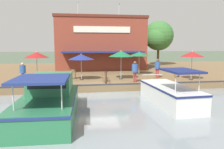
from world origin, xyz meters
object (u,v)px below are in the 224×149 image
(patio_umbrella_by_entrance, at_px, (139,54))
(tree_behind_restaurant, at_px, (158,36))
(patio_umbrella_mid_patio_right, at_px, (81,57))
(person_at_quay_edge, at_px, (23,70))
(cafe_chair_under_first_umbrella, at_px, (105,76))
(cafe_chair_facing_river, at_px, (73,73))
(motorboat_mid_row, at_px, (51,98))
(patio_umbrella_mid_patio_left, at_px, (37,55))
(patio_umbrella_near_quay_edge, at_px, (121,54))
(mooring_post, at_px, (106,78))
(tree_downstream_bank, at_px, (111,39))
(waterfront_restaurant, at_px, (99,43))
(person_mid_patio, at_px, (157,66))
(motorboat_second_along, at_px, (166,92))
(person_near_entrance, at_px, (135,69))
(cafe_chair_far_corner_seat, at_px, (177,72))
(patio_umbrella_far_corner, at_px, (192,54))

(patio_umbrella_by_entrance, xyz_separation_m, tree_behind_restaurant, (-9.83, 5.73, 2.23))
(patio_umbrella_mid_patio_right, relative_size, person_at_quay_edge, 1.40)
(cafe_chair_under_first_umbrella, bearing_deg, cafe_chair_facing_river, -129.26)
(patio_umbrella_mid_patio_right, distance_m, motorboat_mid_row, 8.14)
(patio_umbrella_mid_patio_left, distance_m, cafe_chair_under_first_umbrella, 6.45)
(patio_umbrella_near_quay_edge, bearing_deg, mooring_post, -33.67)
(patio_umbrella_mid_patio_left, bearing_deg, patio_umbrella_by_entrance, 102.60)
(tree_downstream_bank, bearing_deg, waterfront_restaurant, -24.16)
(mooring_post, bearing_deg, person_at_quay_edge, -106.13)
(patio_umbrella_mid_patio_right, distance_m, person_mid_patio, 7.10)
(waterfront_restaurant, distance_m, motorboat_second_along, 17.43)
(person_near_entrance, xyz_separation_m, tree_behind_restaurant, (-14.70, 7.47, 3.26))
(cafe_chair_far_corner_seat, relative_size, person_at_quay_edge, 0.51)
(cafe_chair_far_corner_seat, relative_size, cafe_chair_under_first_umbrella, 1.00)
(cafe_chair_under_first_umbrella, height_order, tree_behind_restaurant, tree_behind_restaurant)
(patio_umbrella_near_quay_edge, xyz_separation_m, cafe_chair_far_corner_seat, (-0.43, 5.59, -1.82))
(motorboat_mid_row, bearing_deg, person_near_entrance, 133.45)
(patio_umbrella_by_entrance, xyz_separation_m, patio_umbrella_far_corner, (4.40, 3.55, 0.14))
(patio_umbrella_mid_patio_right, xyz_separation_m, patio_umbrella_far_corner, (1.49, 9.66, 0.24))
(patio_umbrella_mid_patio_left, height_order, person_at_quay_edge, patio_umbrella_mid_patio_left)
(person_mid_patio, height_order, person_at_quay_edge, person_mid_patio)
(tree_behind_restaurant, relative_size, tree_downstream_bank, 1.17)
(patio_umbrella_mid_patio_left, xyz_separation_m, cafe_chair_under_first_umbrella, (2.10, 5.85, -1.73))
(cafe_chair_facing_river, bearing_deg, patio_umbrella_near_quay_edge, 77.47)
(patio_umbrella_by_entrance, relative_size, person_at_quay_edge, 1.45)
(person_mid_patio, xyz_separation_m, motorboat_mid_row, (7.74, -8.79, -0.89))
(patio_umbrella_mid_patio_left, xyz_separation_m, tree_downstream_bank, (-15.26, 8.96, 1.77))
(tree_downstream_bank, bearing_deg, patio_umbrella_by_entrance, 4.55)
(patio_umbrella_by_entrance, xyz_separation_m, motorboat_second_along, (9.49, -0.94, -2.02))
(person_near_entrance, bearing_deg, motorboat_mid_row, -46.55)
(cafe_chair_facing_river, distance_m, cafe_chair_under_first_umbrella, 3.50)
(patio_umbrella_mid_patio_right, bearing_deg, person_mid_patio, 89.91)
(patio_umbrella_near_quay_edge, xyz_separation_m, person_near_entrance, (1.79, 0.82, -1.19))
(person_at_quay_edge, relative_size, motorboat_second_along, 0.26)
(mooring_post, bearing_deg, person_near_entrance, 106.88)
(person_at_quay_edge, distance_m, tree_downstream_bank, 19.65)
(patio_umbrella_by_entrance, relative_size, motorboat_mid_row, 0.32)
(person_mid_patio, bearing_deg, patio_umbrella_far_corner, 60.43)
(patio_umbrella_mid_patio_right, xyz_separation_m, tree_downstream_bank, (-15.93, 5.07, 1.94))
(cafe_chair_facing_river, height_order, mooring_post, mooring_post)
(person_at_quay_edge, bearing_deg, tree_downstream_bank, 149.60)
(person_mid_patio, bearing_deg, tree_behind_restaurant, 159.42)
(person_at_quay_edge, relative_size, mooring_post, 1.59)
(person_at_quay_edge, bearing_deg, cafe_chair_far_corner_seat, 94.45)
(patio_umbrella_near_quay_edge, distance_m, tree_behind_restaurant, 15.48)
(cafe_chair_facing_river, bearing_deg, patio_umbrella_mid_patio_left, -87.98)
(waterfront_restaurant, xyz_separation_m, patio_umbrella_near_quay_edge, (10.54, 0.97, -0.99))
(patio_umbrella_by_entrance, xyz_separation_m, mooring_post, (5.64, -4.27, -1.61))
(patio_umbrella_mid_patio_right, height_order, person_at_quay_edge, patio_umbrella_mid_patio_right)
(patio_umbrella_near_quay_edge, bearing_deg, cafe_chair_facing_river, -102.53)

